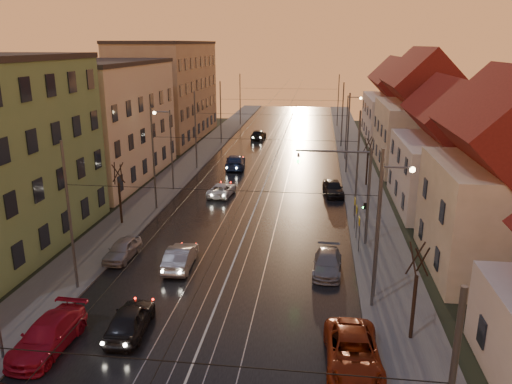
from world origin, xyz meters
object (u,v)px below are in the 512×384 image
at_px(street_lamp_1, 385,219).
at_px(street_lamp_3, 349,121).
at_px(driving_car_0, 130,319).
at_px(driving_car_1, 180,257).
at_px(parked_right_1, 327,263).
at_px(parked_right_2, 333,188).
at_px(traffic_light_mast, 355,184).
at_px(parked_left_3, 122,249).
at_px(street_lamp_2, 168,142).
at_px(driving_car_2, 222,190).
at_px(parked_left_2, 48,335).
at_px(parked_right_0, 353,352).
at_px(driving_car_4, 258,134).
at_px(driving_car_3, 235,162).

distance_m(street_lamp_1, street_lamp_3, 36.00).
xyz_separation_m(driving_car_0, driving_car_1, (0.46, 7.82, 0.00)).
relative_size(parked_right_1, parked_right_2, 1.02).
height_order(traffic_light_mast, driving_car_1, traffic_light_mast).
bearing_deg(parked_left_3, street_lamp_2, 98.06).
xyz_separation_m(driving_car_2, parked_left_2, (-3.48, -25.77, 0.12)).
distance_m(parked_left_3, parked_right_2, 22.22).
xyz_separation_m(driving_car_1, driving_car_2, (-0.36, 16.10, -0.13)).
bearing_deg(parked_right_0, parked_left_2, 179.75).
distance_m(parked_left_2, parked_right_0, 14.38).
height_order(street_lamp_3, driving_car_2, street_lamp_3).
height_order(parked_left_2, parked_right_2, parked_right_2).
bearing_deg(parked_left_3, driving_car_2, 78.37).
relative_size(street_lamp_3, driving_car_4, 1.80).
bearing_deg(parked_right_0, parked_right_1, 94.14).
bearing_deg(parked_right_1, driving_car_4, 105.37).
distance_m(parked_right_0, parked_right_1, 9.76).
bearing_deg(driving_car_3, parked_right_0, 100.68).
distance_m(street_lamp_3, parked_right_2, 16.27).
bearing_deg(driving_car_3, street_lamp_3, -162.02).
xyz_separation_m(traffic_light_mast, parked_right_1, (-1.79, -4.79, -3.97)).
bearing_deg(traffic_light_mast, parked_left_2, -135.48).
bearing_deg(street_lamp_2, parked_right_1, -47.66).
distance_m(driving_car_3, parked_right_2, 14.62).
relative_size(traffic_light_mast, driving_car_4, 1.62).
xyz_separation_m(street_lamp_3, parked_right_2, (-2.15, -15.59, -4.16)).
height_order(street_lamp_1, parked_right_2, street_lamp_1).
bearing_deg(parked_right_0, driving_car_0, 170.65).
height_order(driving_car_2, driving_car_4, driving_car_4).
bearing_deg(parked_right_0, street_lamp_3, 85.61).
relative_size(traffic_light_mast, parked_right_2, 1.69).
height_order(parked_right_1, parked_right_2, parked_right_2).
bearing_deg(driving_car_3, driving_car_4, -98.20).
height_order(driving_car_1, parked_right_1, driving_car_1).
distance_m(driving_car_0, parked_left_3, 9.48).
bearing_deg(driving_car_3, street_lamp_1, 107.25).
bearing_deg(parked_right_1, street_lamp_1, -44.76).
bearing_deg(parked_right_1, street_lamp_3, 88.00).
bearing_deg(parked_right_0, driving_car_3, 105.53).
relative_size(driving_car_0, driving_car_3, 0.79).
height_order(driving_car_1, driving_car_4, driving_car_4).
distance_m(street_lamp_3, driving_car_0, 43.22).
relative_size(driving_car_4, parked_right_1, 1.02).
bearing_deg(parked_right_2, driving_car_2, -179.67).
bearing_deg(driving_car_1, parked_right_1, -179.97).
relative_size(street_lamp_1, street_lamp_3, 1.00).
bearing_deg(driving_car_4, parked_right_2, 116.48).
distance_m(driving_car_1, driving_car_2, 16.11).
relative_size(driving_car_4, parked_right_0, 0.84).
xyz_separation_m(driving_car_2, parked_left_3, (-3.93, -15.25, 0.05)).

